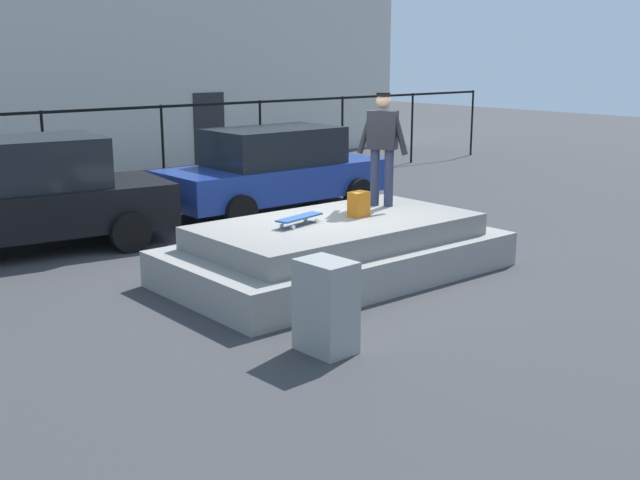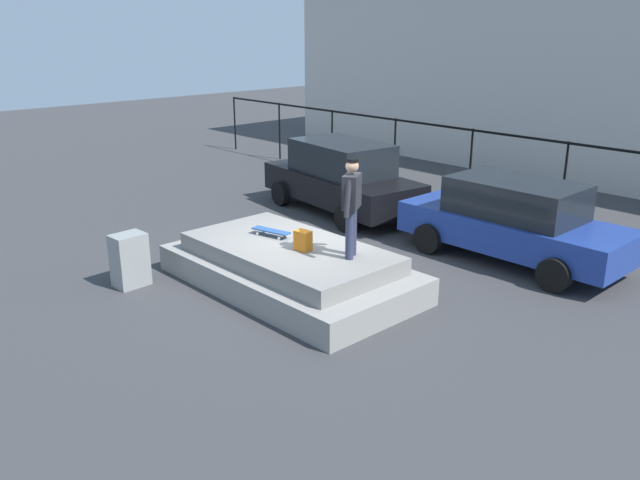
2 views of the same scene
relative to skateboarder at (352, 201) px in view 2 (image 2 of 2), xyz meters
The scene contains 9 objects.
ground_plane 2.13m from the skateboarder, behind, with size 60.00×60.00×0.00m, color #38383A.
concrete_ledge 1.90m from the skateboarder, 163.52° to the right, with size 4.82×2.60×0.80m.
skateboarder is the anchor object (origin of this frame).
skateboard 2.05m from the skateboarder, behind, with size 0.82×0.37×0.12m.
backpack 1.21m from the skateboarder, 155.57° to the right, with size 0.28×0.20×0.36m, color orange.
car_black_sedan_near 5.73m from the skateboarder, 136.77° to the left, with size 4.79×2.54×1.81m.
car_blue_sedan_mid 4.04m from the skateboarder, 77.82° to the left, with size 4.62×2.02×1.67m.
utility_box 4.28m from the skateboarder, 142.47° to the right, with size 0.44×0.60×0.99m, color gray.
fence_row 7.22m from the skateboarder, 99.15° to the left, with size 24.06×0.06×1.98m.
Camera 2 is at (8.51, -7.73, 4.63)m, focal length 36.72 mm.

